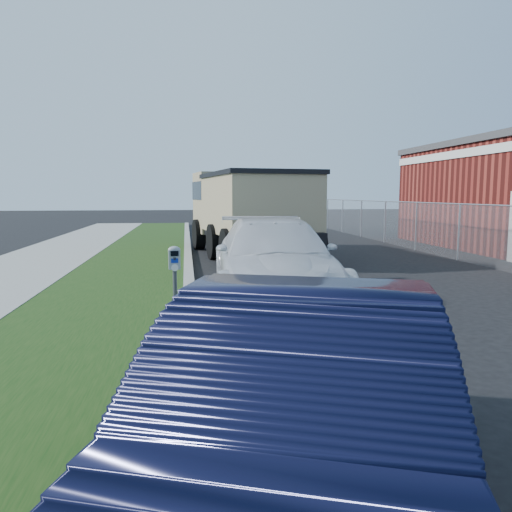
{
  "coord_description": "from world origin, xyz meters",
  "views": [
    {
      "loc": [
        -2.64,
        -7.85,
        2.11
      ],
      "look_at": [
        -1.4,
        1.0,
        1.0
      ],
      "focal_mm": 35.0,
      "sensor_mm": 36.0,
      "label": 1
    }
  ],
  "objects": [
    {
      "name": "chainlink_fence",
      "position": [
        6.0,
        7.0,
        1.26
      ],
      "size": [
        0.06,
        30.06,
        30.0
      ],
      "color": "slate",
      "rests_on": "ground"
    },
    {
      "name": "parking_meter",
      "position": [
        -2.82,
        -0.76,
        1.03
      ],
      "size": [
        0.18,
        0.13,
        1.26
      ],
      "rotation": [
        0.0,
        0.0,
        0.07
      ],
      "color": "#3F4247",
      "rests_on": "ground"
    },
    {
      "name": "white_wagon",
      "position": [
        -0.95,
        1.81,
        0.81
      ],
      "size": [
        2.57,
        5.72,
        1.63
      ],
      "primitive_type": "imported",
      "rotation": [
        0.0,
        0.0,
        -0.05
      ],
      "color": "silver",
      "rests_on": "ground"
    },
    {
      "name": "navy_sedan",
      "position": [
        -1.99,
        -5.08,
        0.76
      ],
      "size": [
        3.01,
        4.86,
        1.51
      ],
      "primitive_type": "imported",
      "rotation": [
        0.0,
        0.0,
        -0.33
      ],
      "color": "black",
      "rests_on": "ground"
    },
    {
      "name": "streetside",
      "position": [
        -5.57,
        2.0,
        0.07
      ],
      "size": [
        6.12,
        50.0,
        0.15
      ],
      "color": "gray",
      "rests_on": "ground"
    },
    {
      "name": "dump_truck",
      "position": [
        -0.56,
        9.41,
        1.65
      ],
      "size": [
        3.86,
        7.79,
        2.93
      ],
      "rotation": [
        0.0,
        0.0,
        0.14
      ],
      "color": "black",
      "rests_on": "ground"
    },
    {
      "name": "ground",
      "position": [
        0.0,
        0.0,
        0.0
      ],
      "size": [
        120.0,
        120.0,
        0.0
      ],
      "primitive_type": "plane",
      "color": "black",
      "rests_on": "ground"
    }
  ]
}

